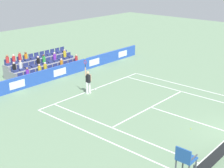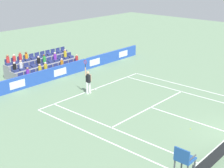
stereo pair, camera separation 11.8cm
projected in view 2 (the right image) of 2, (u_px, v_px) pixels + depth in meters
name	position (u px, v px, depth m)	size (l,w,h in m)	color
line_baseline	(95.00, 89.00, 26.10)	(10.97, 0.10, 0.01)	white
line_service	(151.00, 107.00, 22.66)	(8.23, 0.10, 0.01)	white
line_centre_service	(192.00, 121.00, 20.65)	(0.10, 6.40, 0.01)	white
line_singles_sideline_left	(117.00, 130.00, 19.48)	(0.10, 11.89, 0.01)	white
line_singles_sideline_right	(186.00, 93.00, 25.27)	(0.10, 11.89, 0.01)	white
line_doubles_sideline_left	(101.00, 138.00, 18.51)	(0.10, 11.89, 0.01)	white
line_doubles_sideline_right	(195.00, 88.00, 26.23)	(0.10, 11.89, 0.01)	white
line_centre_mark	(95.00, 89.00, 26.04)	(0.10, 0.20, 0.01)	white
sponsor_barrier	(59.00, 72.00, 28.62)	(21.57, 0.22, 1.09)	blue
tennis_player	(88.00, 81.00, 24.88)	(0.52, 0.39, 2.85)	white
umpire_chair	(184.00, 164.00, 13.40)	(0.70, 0.70, 2.34)	#474C54
stadium_stand	(43.00, 67.00, 30.04)	(6.82, 2.85, 2.18)	gray
loose_tennis_ball	(190.00, 129.00, 19.54)	(0.07, 0.07, 0.07)	#D1E533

